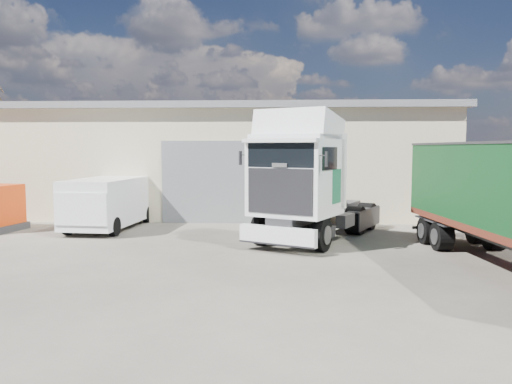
{
  "coord_description": "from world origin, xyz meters",
  "views": [
    {
      "loc": [
        1.18,
        -11.56,
        3.26
      ],
      "look_at": [
        0.47,
        3.0,
        1.99
      ],
      "focal_mm": 35.0,
      "sensor_mm": 36.0,
      "label": 1
    }
  ],
  "objects": [
    {
      "name": "ground",
      "position": [
        0.0,
        0.0,
        0.0
      ],
      "size": [
        120.0,
        120.0,
        0.0
      ],
      "primitive_type": "plane",
      "color": "#292621",
      "rests_on": "ground"
    },
    {
      "name": "warehouse",
      "position": [
        -6.0,
        16.0,
        2.66
      ],
      "size": [
        30.6,
        12.6,
        5.42
      ],
      "color": "beige",
      "rests_on": "ground"
    },
    {
      "name": "tractor_unit",
      "position": [
        2.09,
        5.73,
        1.91
      ],
      "size": [
        5.3,
        7.07,
        4.55
      ],
      "rotation": [
        0.0,
        0.0,
        -0.47
      ],
      "color": "black",
      "rests_on": "ground"
    },
    {
      "name": "panel_van",
      "position": [
        -5.81,
        8.19,
        1.07
      ],
      "size": [
        2.48,
        5.2,
        2.06
      ],
      "rotation": [
        0.0,
        0.0,
        -0.09
      ],
      "color": "black",
      "rests_on": "ground"
    }
  ]
}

